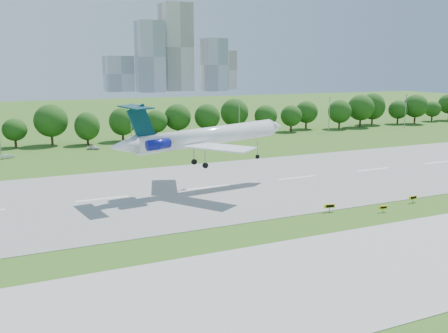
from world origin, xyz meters
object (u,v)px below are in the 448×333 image
service_vehicle_a (7,156)px  service_vehicle_b (93,147)px  airliner (200,137)px  taxi_sign_left (330,206)px

service_vehicle_a → service_vehicle_b: service_vehicle_b is taller
airliner → service_vehicle_b: 56.21m
airliner → taxi_sign_left: 27.51m
airliner → service_vehicle_a: (-31.88, 49.94, -9.41)m
taxi_sign_left → service_vehicle_a: 85.22m
airliner → taxi_sign_left: airliner is taller
airliner → service_vehicle_a: bearing=114.9°
taxi_sign_left → airliner: bearing=130.2°
taxi_sign_left → service_vehicle_b: 80.39m
service_vehicle_a → service_vehicle_b: 22.60m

